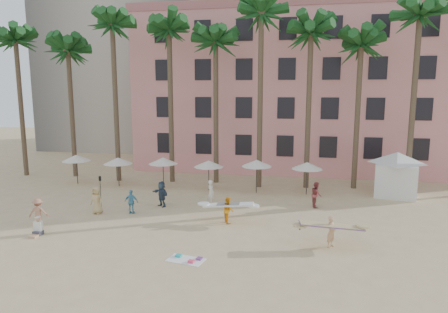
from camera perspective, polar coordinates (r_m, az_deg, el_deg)
ground at (r=21.81m, az=-7.08°, el=-12.90°), size 120.00×120.00×0.00m
pink_hotel at (r=45.17m, az=11.77°, el=8.94°), size 35.00×14.00×16.00m
palm_row at (r=34.97m, az=1.15°, el=17.19°), size 44.40×5.40×16.30m
umbrella_row at (r=33.54m, az=-5.54°, el=-0.78°), size 22.50×2.70×2.73m
cabana at (r=34.14m, az=23.40°, el=-1.79°), size 5.35×5.35×3.50m
beach_towel at (r=20.39m, az=-5.31°, el=-14.42°), size 1.96×1.33×0.14m
carrier_yellow at (r=22.24m, az=15.10°, el=-10.03°), size 3.44×1.30×1.69m
carrier_white at (r=25.31m, az=0.61°, el=-7.46°), size 3.19×1.00×1.66m
beachgoers at (r=27.76m, az=-9.32°, el=-6.04°), size 17.89×8.39×1.93m
paddle at (r=29.94m, az=-17.25°, el=-4.22°), size 0.18×0.04×2.23m
seated_man at (r=25.71m, az=-25.09°, el=-9.36°), size 0.47×0.82×1.07m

